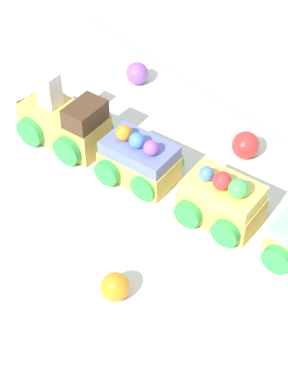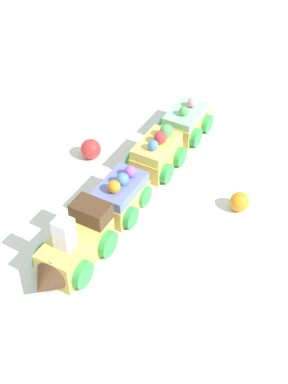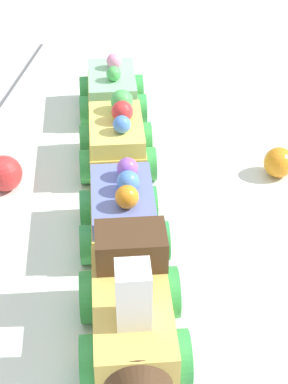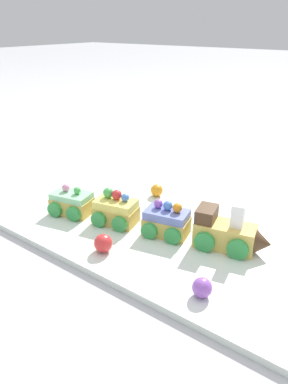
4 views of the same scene
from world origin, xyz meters
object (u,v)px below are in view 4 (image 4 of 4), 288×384
cake_car_lemon (116,211)px  cake_car_mint (72,203)px  cake_train_locomotive (229,234)px  gumball_orange (157,190)px  gumball_red (103,243)px  cake_car_blueberry (167,222)px  gumball_purple (202,288)px

cake_car_lemon → cake_car_mint: cake_car_lemon is taller
cake_train_locomotive → cake_car_mint: bearing=180.0°
gumball_orange → gumball_red: bearing=-76.7°
gumball_red → cake_car_lemon: bearing=118.8°
cake_car_blueberry → gumball_red: (-0.05, -0.11, -0.01)m
cake_train_locomotive → cake_car_blueberry: bearing=179.9°
cake_train_locomotive → cake_car_mint: 0.31m
cake_car_blueberry → gumball_orange: (-0.11, 0.12, -0.01)m
gumball_orange → gumball_red: gumball_red is taller
cake_car_mint → gumball_red: (0.14, -0.07, -0.01)m
cake_train_locomotive → cake_car_blueberry: size_ratio=1.52×
cake_car_lemon → gumball_purple: bearing=-33.9°
cake_train_locomotive → gumball_orange: bearing=143.2°
cake_train_locomotive → gumball_orange: cake_train_locomotive is taller
cake_car_blueberry → cake_car_mint: size_ratio=1.00×
cake_train_locomotive → gumball_purple: bearing=-92.6°
cake_train_locomotive → cake_car_lemon: bearing=179.9°
cake_train_locomotive → gumball_purple: cake_train_locomotive is taller
cake_car_lemon → gumball_orange: 0.14m
cake_car_lemon → gumball_purple: cake_car_lemon is taller
gumball_orange → gumball_red: size_ratio=0.87×
cake_car_lemon → gumball_purple: 0.25m
cake_car_mint → gumball_orange: (0.09, 0.16, -0.01)m
gumball_red → cake_car_mint: bearing=155.4°
cake_car_lemon → gumball_red: size_ratio=2.82×
cake_train_locomotive → cake_car_blueberry: cake_train_locomotive is taller
cake_car_blueberry → gumball_red: size_ratio=2.82×
cake_train_locomotive → cake_car_mint: cake_train_locomotive is taller
cake_car_mint → gumball_purple: 0.34m
cake_car_mint → gumball_red: cake_car_mint is taller
cake_car_blueberry → gumball_purple: (0.13, -0.11, -0.01)m
cake_train_locomotive → gumball_purple: size_ratio=4.63×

